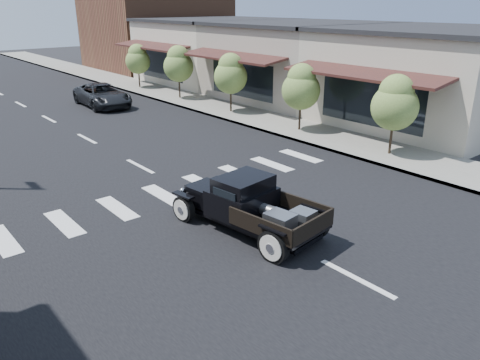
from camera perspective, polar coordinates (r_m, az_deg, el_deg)
ground at (r=12.72m, az=3.18°, el=-6.38°), size 120.00×120.00×0.00m
road at (r=25.18m, az=-20.80°, el=6.13°), size 14.00×80.00×0.02m
road_markings at (r=20.66m, az=-16.03°, el=3.65°), size 12.00×60.00×0.06m
sidewalk_right at (r=28.94m, az=-4.73°, el=9.30°), size 3.00×80.00×0.15m
storefront_near at (r=26.09m, az=22.23°, el=11.46°), size 10.00×9.00×4.50m
storefront_mid at (r=31.34m, az=7.41°, el=14.11°), size 10.00×9.00×4.50m
storefront_far at (r=38.02m, az=-2.87°, el=15.40°), size 10.00×9.00×4.50m
far_building_right at (r=46.54m, az=-10.19°, el=17.64°), size 11.00×10.00×7.00m
small_tree_a at (r=19.34m, az=18.21°, el=7.39°), size 1.81×1.81×3.02m
small_tree_b at (r=22.30m, az=7.39°, el=9.85°), size 1.79×1.79×2.98m
small_tree_c at (r=26.07m, az=-1.14°, el=11.66°), size 1.82×1.82×3.04m
small_tree_d at (r=30.26m, az=-7.47°, el=12.83°), size 1.86×1.86×3.11m
small_tree_e at (r=34.82m, az=-12.30°, el=13.37°), size 1.72×1.72×2.87m
hotrod_pickup at (r=12.48m, az=1.10°, el=-2.97°), size 2.64×4.69×1.54m
second_car at (r=29.33m, az=-16.44°, el=9.85°), size 2.43×4.85×1.32m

